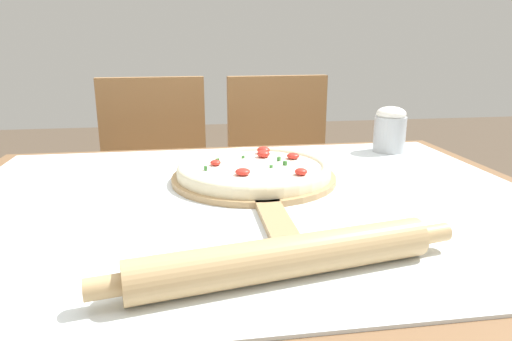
# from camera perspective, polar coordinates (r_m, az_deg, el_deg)

# --- Properties ---
(dining_table) EXTENTS (1.20, 0.93, 0.73)m
(dining_table) POSITION_cam_1_polar(r_m,az_deg,el_deg) (0.91, -0.63, -10.21)
(dining_table) COLOR brown
(dining_table) RESTS_ON ground_plane
(towel_cloth) EXTENTS (1.12, 0.85, 0.00)m
(towel_cloth) POSITION_cam_1_polar(r_m,az_deg,el_deg) (0.87, -0.65, -3.59)
(towel_cloth) COLOR silver
(towel_cloth) RESTS_ON dining_table
(pizza_peel) EXTENTS (0.35, 0.55, 0.01)m
(pizza_peel) POSITION_cam_1_polar(r_m,az_deg,el_deg) (0.96, -0.07, -1.27)
(pizza_peel) COLOR tan
(pizza_peel) RESTS_ON towel_cloth
(pizza) EXTENTS (0.33, 0.33, 0.04)m
(pizza) POSITION_cam_1_polar(r_m,az_deg,el_deg) (0.97, -0.24, 0.20)
(pizza) COLOR beige
(pizza) RESTS_ON pizza_peel
(rolling_pin) EXTENTS (0.48, 0.12, 0.05)m
(rolling_pin) POSITION_cam_1_polar(r_m,az_deg,el_deg) (0.58, 4.10, -10.76)
(rolling_pin) COLOR tan
(rolling_pin) RESTS_ON towel_cloth
(chair_left) EXTENTS (0.42, 0.42, 0.90)m
(chair_left) POSITION_cam_1_polar(r_m,az_deg,el_deg) (1.68, -12.40, -1.84)
(chair_left) COLOR #A37547
(chair_left) RESTS_ON ground_plane
(chair_right) EXTENTS (0.42, 0.42, 0.90)m
(chair_right) POSITION_cam_1_polar(r_m,az_deg,el_deg) (1.71, 3.36, -1.16)
(chair_right) COLOR #A37547
(chair_right) RESTS_ON ground_plane
(flour_cup) EXTENTS (0.08, 0.08, 0.12)m
(flour_cup) POSITION_cam_1_polar(r_m,az_deg,el_deg) (1.28, 16.41, 5.01)
(flour_cup) COLOR #B2B7BC
(flour_cup) RESTS_ON towel_cloth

